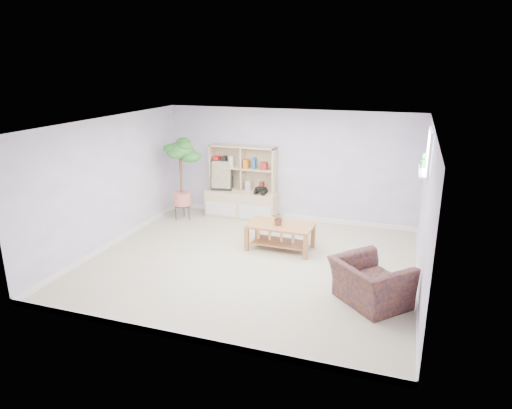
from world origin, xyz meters
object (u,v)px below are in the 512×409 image
(storage_unit, at_px, (241,183))
(armchair, at_px, (371,280))
(floor_tree, at_px, (181,180))
(coffee_table, at_px, (280,237))

(storage_unit, bearing_deg, armchair, -44.34)
(storage_unit, xyz_separation_m, floor_tree, (-1.18, -0.55, 0.10))
(storage_unit, relative_size, coffee_table, 1.34)
(storage_unit, height_order, armchair, storage_unit)
(storage_unit, distance_m, floor_tree, 1.31)
(storage_unit, xyz_separation_m, coffee_table, (1.33, -1.51, -0.55))
(storage_unit, distance_m, armchair, 4.34)
(coffee_table, bearing_deg, armchair, -39.26)
(coffee_table, bearing_deg, floor_tree, 160.44)
(coffee_table, bearing_deg, storage_unit, 132.68)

